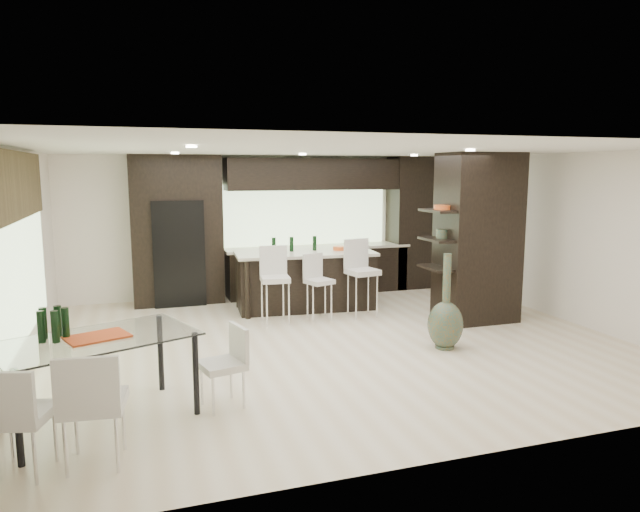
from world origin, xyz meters
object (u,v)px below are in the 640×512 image
object	(u,v)px
stool_mid	(319,293)
floor_vase	(446,301)
chair_end	(222,371)
stool_right	(362,286)
chair_near	(94,411)
stool_left	(275,293)
kitchen_island	(305,280)
bench	(310,292)
chair_far	(21,423)
dining_table	(100,380)

from	to	relation	value
stool_mid	floor_vase	size ratio (longest dim) A/B	0.66
chair_end	stool_right	bearing A→B (deg)	-56.50
stool_mid	chair_near	bearing A→B (deg)	-149.88
stool_left	kitchen_island	bearing A→B (deg)	54.44
chair_end	bench	bearing A→B (deg)	-42.17
kitchen_island	stool_mid	xyz separation A→B (m)	(0.00, -0.81, -0.07)
bench	chair_far	world-z (taller)	chair_far
stool_right	dining_table	size ratio (longest dim) A/B	0.59
floor_vase	chair_end	world-z (taller)	floor_vase
bench	floor_vase	bearing A→B (deg)	-83.83
kitchen_island	floor_vase	size ratio (longest dim) A/B	1.85
floor_vase	chair_near	distance (m)	4.75
bench	floor_vase	distance (m)	3.15
stool_left	dining_table	world-z (taller)	stool_left
stool_right	chair_end	size ratio (longest dim) A/B	1.34
dining_table	chair_near	bearing A→B (deg)	-111.41
dining_table	chair_near	xyz separation A→B (m)	(0.00, -0.82, 0.03)
kitchen_island	dining_table	bearing A→B (deg)	-124.92
dining_table	chair_near	world-z (taller)	chair_near
floor_vase	chair_far	xyz separation A→B (m)	(-4.93, -1.83, -0.23)
stool_right	dining_table	world-z (taller)	stool_right
stool_right	chair_near	bearing A→B (deg)	-146.30
kitchen_island	floor_vase	world-z (taller)	floor_vase
stool_right	dining_table	distance (m)	4.96
kitchen_island	stool_left	distance (m)	1.12
kitchen_island	chair_end	distance (m)	4.36
stool_right	chair_far	xyz separation A→B (m)	(-4.51, -3.80, -0.09)
stool_right	floor_vase	bearing A→B (deg)	-88.38
bench	chair_far	size ratio (longest dim) A/B	1.55
chair_near	kitchen_island	bearing A→B (deg)	62.27
bench	chair_end	xyz separation A→B (m)	(-2.16, -3.97, 0.13)
bench	floor_vase	world-z (taller)	floor_vase
stool_left	dining_table	xyz separation A→B (m)	(-2.47, -3.00, -0.07)
stool_mid	stool_right	size ratio (longest dim) A/B	0.84
stool_mid	chair_end	size ratio (longest dim) A/B	1.12
stool_left	stool_right	xyz separation A→B (m)	(1.49, -0.01, 0.02)
dining_table	chair_end	xyz separation A→B (m)	(1.17, 0.00, -0.04)
bench	floor_vase	xyz separation A→B (m)	(1.04, -2.95, 0.40)
stool_right	bench	size ratio (longest dim) A/B	0.78
kitchen_island	stool_mid	world-z (taller)	kitchen_island
stool_mid	stool_left	bearing A→B (deg)	162.04
chair_far	chair_end	size ratio (longest dim) A/B	1.11
dining_table	chair_far	distance (m)	0.98
floor_vase	kitchen_island	bearing A→B (deg)	112.35
kitchen_island	chair_far	size ratio (longest dim) A/B	2.83
chair_far	floor_vase	bearing A→B (deg)	37.32
kitchen_island	stool_left	bearing A→B (deg)	-126.60
dining_table	chair_far	size ratio (longest dim) A/B	2.06
stool_left	floor_vase	xyz separation A→B (m)	(1.91, -1.98, 0.16)
stool_mid	chair_far	xyz separation A→B (m)	(-3.76, -3.84, -0.01)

